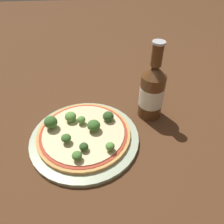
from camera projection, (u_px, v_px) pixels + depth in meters
ground_plane at (91, 139)px, 0.61m from camera, size 3.00×3.00×0.00m
plate at (85, 137)px, 0.61m from camera, size 0.30×0.30×0.01m
pizza at (84, 133)px, 0.60m from camera, size 0.26×0.26×0.01m
broccoli_floret_0 at (81, 120)px, 0.61m from camera, size 0.02×0.02×0.02m
broccoli_floret_1 at (108, 116)px, 0.62m from camera, size 0.03×0.03×0.03m
broccoli_floret_2 at (84, 147)px, 0.54m from camera, size 0.02×0.02×0.02m
broccoli_floret_3 at (110, 146)px, 0.54m from camera, size 0.02×0.02×0.02m
broccoli_floret_4 at (77, 156)px, 0.51m from camera, size 0.02×0.02×0.02m
broccoli_floret_5 at (51, 122)px, 0.59m from camera, size 0.04×0.04×0.04m
broccoli_floret_6 at (66, 138)px, 0.55m from camera, size 0.03×0.03×0.03m
broccoli_floret_7 at (94, 125)px, 0.59m from camera, size 0.04×0.04×0.03m
broccoli_floret_8 at (71, 117)px, 0.62m from camera, size 0.03×0.03×0.03m
beer_bottle at (152, 91)px, 0.63m from camera, size 0.07×0.07×0.24m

